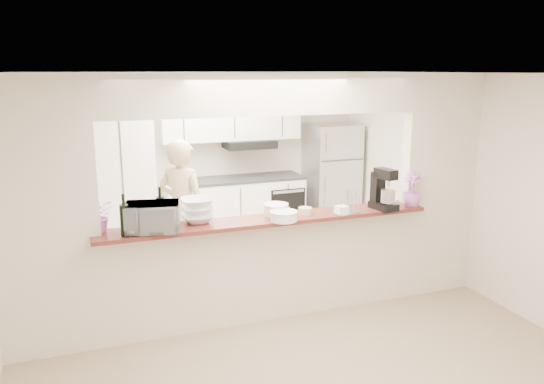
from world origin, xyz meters
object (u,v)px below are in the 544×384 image
toaster_oven (152,217)px  stand_mixer (383,191)px  refrigerator (331,177)px  person (183,210)px

toaster_oven → stand_mixer: size_ratio=1.10×
refrigerator → person: 2.94m
person → toaster_oven: bearing=111.7°
stand_mixer → toaster_oven: bearing=179.2°
stand_mixer → refrigerator: bearing=73.9°
stand_mixer → person: person is taller
stand_mixer → person: (-1.85, 1.51, -0.42)m
refrigerator → toaster_oven: size_ratio=3.54×
toaster_oven → stand_mixer: bearing=10.6°
toaster_oven → stand_mixer: (2.40, -0.04, 0.06)m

